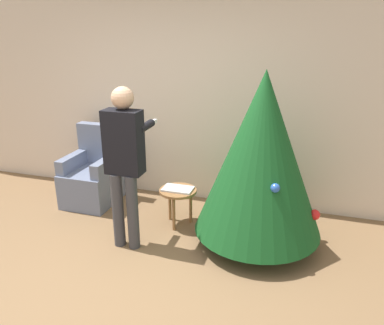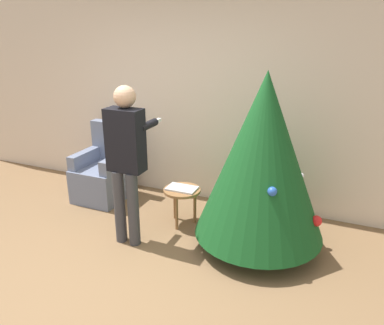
{
  "view_description": "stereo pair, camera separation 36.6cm",
  "coord_description": "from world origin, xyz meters",
  "px_view_note": "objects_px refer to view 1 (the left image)",
  "views": [
    {
      "loc": [
        1.55,
        -2.3,
        2.2
      ],
      "look_at": [
        0.51,
        1.05,
        0.93
      ],
      "focal_mm": 35.0,
      "sensor_mm": 36.0,
      "label": 1
    },
    {
      "loc": [
        1.89,
        -2.18,
        2.2
      ],
      "look_at": [
        0.51,
        1.05,
        0.93
      ],
      "focal_mm": 35.0,
      "sensor_mm": 36.0,
      "label": 2
    }
  ],
  "objects_px": {
    "side_stool": "(178,195)",
    "armchair": "(94,176)",
    "christmas_tree": "(261,155)",
    "person_standing": "(124,156)"
  },
  "relations": [
    {
      "from": "christmas_tree",
      "to": "armchair",
      "type": "xyz_separation_m",
      "value": [
        -2.22,
        0.41,
        -0.66
      ]
    },
    {
      "from": "armchair",
      "to": "side_stool",
      "type": "bearing_deg",
      "value": -12.6
    },
    {
      "from": "armchair",
      "to": "person_standing",
      "type": "relative_size",
      "value": 0.6
    },
    {
      "from": "christmas_tree",
      "to": "armchair",
      "type": "distance_m",
      "value": 2.35
    },
    {
      "from": "christmas_tree",
      "to": "side_stool",
      "type": "distance_m",
      "value": 1.13
    },
    {
      "from": "armchair",
      "to": "person_standing",
      "type": "distance_m",
      "value": 1.4
    },
    {
      "from": "christmas_tree",
      "to": "side_stool",
      "type": "xyz_separation_m",
      "value": [
        -0.93,
        0.13,
        -0.62
      ]
    },
    {
      "from": "person_standing",
      "to": "christmas_tree",
      "type": "bearing_deg",
      "value": 18.01
    },
    {
      "from": "person_standing",
      "to": "armchair",
      "type": "bearing_deg",
      "value": 137.59
    },
    {
      "from": "side_stool",
      "to": "armchair",
      "type": "bearing_deg",
      "value": 167.4
    }
  ]
}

